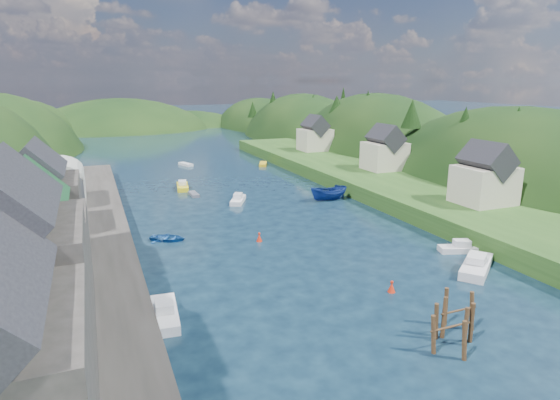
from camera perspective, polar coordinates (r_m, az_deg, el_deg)
name	(u,v)px	position (r m, az deg, el deg)	size (l,w,h in m)	color
ground	(231,193)	(79.32, -5.99, 0.84)	(600.00, 600.00, 0.00)	black
hillside_right	(374,185)	(122.01, 11.36, 1.83)	(36.00, 245.56, 48.00)	black
far_hills	(150,154)	(201.59, -15.55, 5.47)	(103.00, 68.00, 44.00)	black
hill_trees	(216,120)	(91.46, -7.81, 9.65)	(91.07, 146.55, 12.33)	black
quay_left	(71,276)	(47.57, -24.12, -8.43)	(12.00, 110.00, 2.00)	#2D2B28
quayside_buildings	(19,272)	(32.96, -29.25, -7.63)	(8.00, 35.84, 12.90)	#2D2B28
boat_sheds	(54,189)	(64.72, -25.86, 1.18)	(7.00, 21.00, 7.50)	#2D2D30
terrace_right	(391,186)	(80.93, 13.33, 1.67)	(16.00, 120.00, 2.40)	#234719
right_bank_cottages	(379,151)	(88.53, 11.99, 5.87)	(9.00, 59.24, 8.41)	beige
piling_cluster_near	(450,334)	(36.09, 19.98, -15.10)	(3.38, 3.14, 3.47)	#382314
piling_cluster_far	(458,318)	(38.24, 20.87, -13.24)	(3.20, 2.98, 3.71)	#382314
channel_buoy_near	(392,287)	(43.69, 13.45, -10.29)	(0.70, 0.70, 1.10)	#B6240E
channel_buoy_far	(259,237)	(55.29, -2.54, -4.59)	(0.70, 0.70, 1.10)	#B6240E
moored_boats	(302,246)	(51.86, 2.76, -5.57)	(36.66, 97.64, 2.49)	silver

